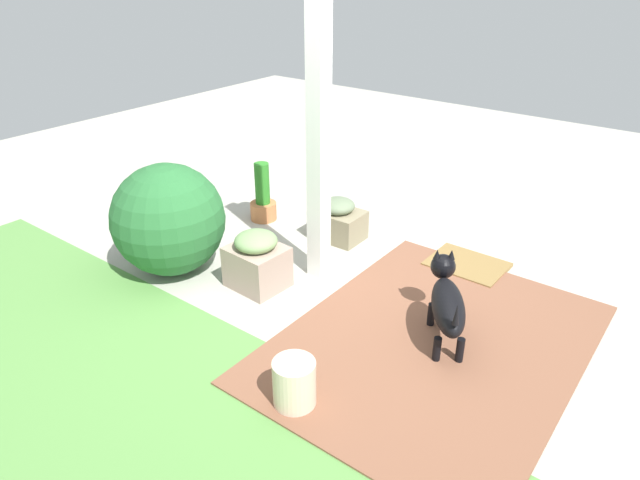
# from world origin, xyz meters

# --- Properties ---
(ground_plane) EXTENTS (12.00, 12.00, 0.00)m
(ground_plane) POSITION_xyz_m (0.00, 0.00, 0.00)
(ground_plane) COLOR #ADA99C
(brick_path) EXTENTS (1.80, 2.40, 0.02)m
(brick_path) POSITION_xyz_m (-0.99, 0.32, 0.01)
(brick_path) COLOR brown
(brick_path) RESTS_ON ground
(lawn_patch) EXTENTS (5.20, 2.80, 0.01)m
(lawn_patch) POSITION_xyz_m (0.60, 2.40, 0.00)
(lawn_patch) COLOR #588F44
(lawn_patch) RESTS_ON ground
(porch_pillar) EXTENTS (0.14, 0.14, 2.25)m
(porch_pillar) POSITION_xyz_m (0.20, 0.04, 1.12)
(porch_pillar) COLOR white
(porch_pillar) RESTS_ON ground
(stone_planter_nearest) EXTENTS (0.47, 0.34, 0.39)m
(stone_planter_nearest) POSITION_xyz_m (0.46, -0.58, 0.18)
(stone_planter_nearest) COLOR gray
(stone_planter_nearest) RESTS_ON ground
(stone_planter_mid) EXTENTS (0.45, 0.40, 0.47)m
(stone_planter_mid) POSITION_xyz_m (0.47, 0.48, 0.22)
(stone_planter_mid) COLOR gray
(stone_planter_mid) RESTS_ON ground
(round_shrub) EXTENTS (0.91, 0.91, 0.91)m
(round_shrub) POSITION_xyz_m (1.21, 0.71, 0.46)
(round_shrub) COLOR #276330
(round_shrub) RESTS_ON ground
(terracotta_pot_tall) EXTENTS (0.26, 0.26, 0.58)m
(terracotta_pot_tall) POSITION_xyz_m (1.28, -0.47, 0.21)
(terracotta_pot_tall) COLOR #BA6F42
(terracotta_pot_tall) RESTS_ON ground
(dog) EXTENTS (0.54, 0.72, 0.53)m
(dog) POSITION_xyz_m (-1.02, 0.23, 0.31)
(dog) COLOR black
(dog) RESTS_ON ground
(ceramic_urn) EXTENTS (0.25, 0.25, 0.31)m
(ceramic_urn) POSITION_xyz_m (-0.61, 1.33, 0.15)
(ceramic_urn) COLOR beige
(ceramic_urn) RESTS_ON ground
(doormat) EXTENTS (0.62, 0.49, 0.03)m
(doormat) POSITION_xyz_m (-0.73, -0.81, 0.01)
(doormat) COLOR olive
(doormat) RESTS_ON ground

